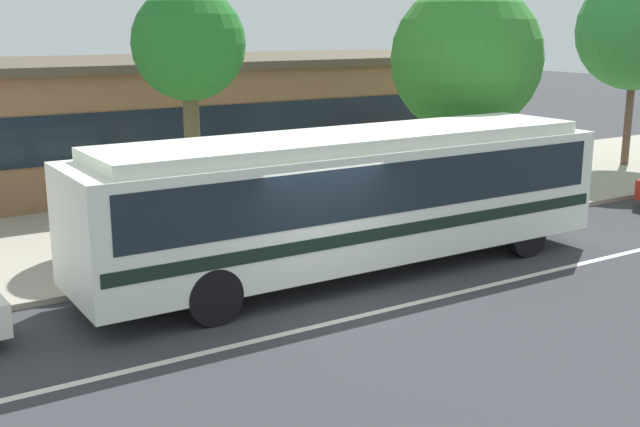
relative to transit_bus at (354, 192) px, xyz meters
name	(u,v)px	position (x,y,z in m)	size (l,w,h in m)	color
ground_plane	(329,304)	(-1.47, -1.35, -1.68)	(120.00, 120.00, 0.00)	#35363B
sidewalk_slab	(184,224)	(-1.47, 5.35, -1.62)	(60.00, 8.00, 0.12)	#A59C8C
lane_stripe_center	(354,318)	(-1.47, -2.15, -1.67)	(56.00, 0.16, 0.01)	silver
transit_bus	(354,192)	(0.00, 0.00, 0.00)	(11.36, 2.58, 2.88)	white
pedestrian_waiting_near_sign	(380,183)	(2.89, 2.97, -0.62)	(0.44, 0.44, 1.61)	#785F4E
pedestrian_walking_along_curb	(298,201)	(-0.09, 2.06, -0.55)	(0.42, 0.42, 1.71)	#2E3737
pedestrian_standing_by_tree	(168,219)	(-3.14, 2.10, -0.57)	(0.42, 0.42, 1.69)	navy
street_tree_near_stop	(189,47)	(-1.43, 4.73, 2.78)	(2.66, 2.66, 5.74)	brown
street_tree_mid_block	(466,59)	(6.11, 3.49, 2.38)	(4.13, 4.13, 6.00)	brown
street_tree_far_end	(636,31)	(15.02, 4.77, 3.07)	(4.05, 4.05, 6.66)	brown
station_building	(195,116)	(1.75, 11.88, 0.28)	(20.20, 7.66, 3.90)	#8A6041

